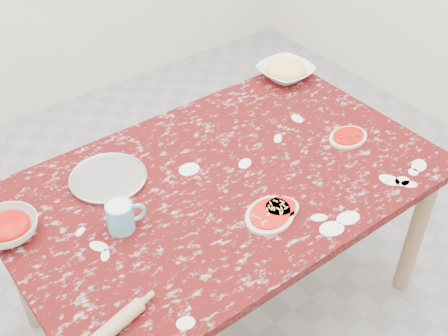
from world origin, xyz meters
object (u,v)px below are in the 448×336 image
Objects in this scene: worktable at (224,195)px; flour_mug at (121,216)px; rolling_pin at (111,329)px; sauce_bowl at (8,228)px; pizza_tray at (108,179)px; cheese_bowl at (286,72)px.

flour_mug reaches higher than worktable.
rolling_pin is at bearing -123.76° from flour_mug.
rolling_pin is at bearing -80.98° from sauce_bowl.
pizza_tray is 2.10× the size of flour_mug.
worktable is 11.92× the size of flour_mug.
rolling_pin reaches higher than worktable.
cheese_bowl reaches higher than worktable.
sauce_bowl is 0.55m from rolling_pin.
cheese_bowl reaches higher than pizza_tray.
rolling_pin is (0.09, -0.54, -0.01)m from sauce_bowl.
flour_mug is at bearing -107.46° from pizza_tray.
cheese_bowl is 1.17m from flour_mug.
flour_mug is at bearing 179.76° from worktable.
flour_mug is 0.41m from rolling_pin.
sauce_bowl is at bearing 164.87° from worktable.
sauce_bowl is 1.48× the size of flour_mug.
sauce_bowl is (-0.39, -0.05, 0.03)m from pizza_tray.
pizza_tray is 0.67m from rolling_pin.
sauce_bowl is 0.82× the size of cheese_bowl.
worktable is 8.05× the size of sauce_bowl.
sauce_bowl reaches higher than cheese_bowl.
pizza_tray is 0.27m from flour_mug.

